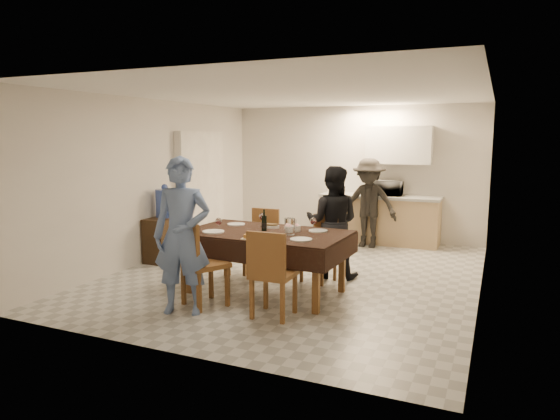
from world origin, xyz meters
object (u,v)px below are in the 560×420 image
(water_jug, at_px, (165,203))
(microwave, at_px, (389,188))
(person_kitchen, at_px, (368,203))
(savoury_tart, at_px, (260,236))
(person_far, at_px, (332,222))
(console, at_px, (166,239))
(water_pitcher, at_px, (290,226))
(person_near, at_px, (182,236))
(dining_table, at_px, (266,235))
(wine_bottle, at_px, (264,220))

(water_jug, xyz_separation_m, microwave, (3.04, 2.76, 0.11))
(water_jug, relative_size, person_kitchen, 0.28)
(savoury_tart, distance_m, person_far, 1.50)
(console, height_order, savoury_tart, savoury_tart)
(water_pitcher, height_order, person_near, person_near)
(water_pitcher, bearing_deg, water_jug, 159.87)
(water_pitcher, bearing_deg, savoury_tart, -127.15)
(dining_table, xyz_separation_m, water_jug, (-2.23, 0.90, 0.18))
(microwave, xyz_separation_m, person_kitchen, (-0.27, -0.45, -0.24))
(savoury_tart, xyz_separation_m, microwave, (0.71, 4.04, 0.22))
(savoury_tart, xyz_separation_m, person_far, (0.45, 1.43, -0.03))
(water_jug, distance_m, savoury_tart, 2.66)
(microwave, height_order, person_kitchen, person_kitchen)
(wine_bottle, distance_m, water_pitcher, 0.41)
(dining_table, bearing_deg, savoury_tart, -73.00)
(savoury_tart, relative_size, person_far, 0.25)
(person_far, distance_m, person_kitchen, 2.16)
(console, bearing_deg, water_pitcher, -20.13)
(savoury_tart, bearing_deg, dining_table, 104.74)
(savoury_tart, height_order, microwave, microwave)
(dining_table, height_order, person_kitchen, person_kitchen)
(dining_table, height_order, console, dining_table)
(water_pitcher, distance_m, person_near, 1.35)
(savoury_tart, distance_m, person_kitchen, 3.62)
(dining_table, distance_m, person_kitchen, 3.26)
(console, xyz_separation_m, person_kitchen, (2.77, 2.31, 0.45))
(water_pitcher, height_order, person_kitchen, person_kitchen)
(wine_bottle, height_order, water_pitcher, wine_bottle)
(console, height_order, water_jug, water_jug)
(wine_bottle, xyz_separation_m, person_kitchen, (0.59, 3.16, -0.13))
(person_far, bearing_deg, water_jug, -5.67)
(person_near, height_order, person_far, person_near)
(person_kitchen, bearing_deg, dining_table, -99.51)
(dining_table, xyz_separation_m, console, (-2.23, 0.90, -0.41))
(wine_bottle, xyz_separation_m, person_near, (-0.50, -1.10, -0.04))
(water_jug, bearing_deg, person_near, -49.18)
(wine_bottle, bearing_deg, person_far, 59.04)
(water_jug, bearing_deg, dining_table, -21.89)
(console, xyz_separation_m, wine_bottle, (2.18, -0.85, 0.58))
(savoury_tart, bearing_deg, water_jug, 151.30)
(dining_table, relative_size, console, 2.72)
(console, xyz_separation_m, microwave, (3.04, 2.76, 0.69))
(wine_bottle, height_order, person_near, person_near)
(console, relative_size, person_far, 0.48)
(wine_bottle, relative_size, savoury_tart, 0.71)
(dining_table, bearing_deg, console, 160.37)
(console, relative_size, person_near, 0.43)
(water_pitcher, height_order, savoury_tart, water_pitcher)
(person_near, bearing_deg, dining_table, 43.24)
(person_near, bearing_deg, water_pitcher, 28.90)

